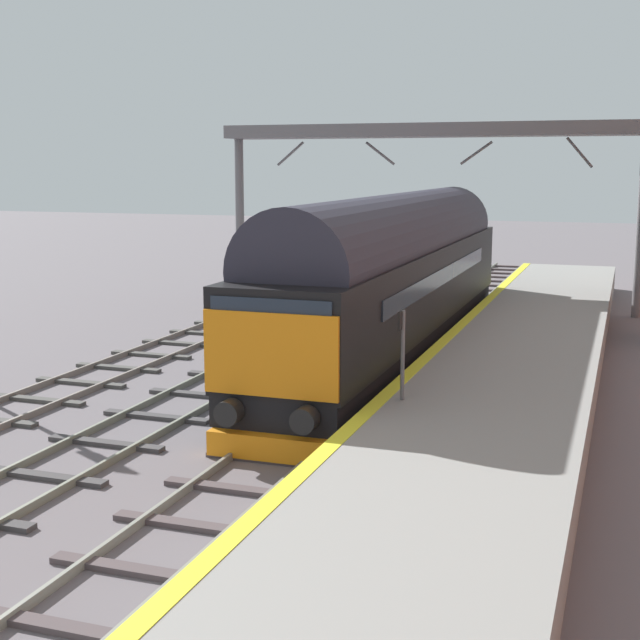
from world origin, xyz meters
name	(u,v)px	position (x,y,z in m)	size (l,w,h in m)	color
ground_plane	(347,398)	(0.00, 0.00, 0.00)	(140.00, 140.00, 0.00)	#625B60
track_main	(347,396)	(0.00, 0.00, 0.06)	(2.50, 60.00, 0.15)	gray
track_adjacent_west	(216,385)	(-3.42, 0.00, 0.06)	(2.50, 60.00, 0.15)	gray
track_adjacent_far_west	(100,375)	(-6.77, 0.00, 0.06)	(2.50, 60.00, 0.15)	gray
station_platform	(501,390)	(3.60, 0.00, 0.50)	(4.00, 44.00, 1.01)	gray
diesel_locomotive	(394,274)	(0.00, 4.34, 2.48)	(2.74, 18.66, 4.68)	black
platform_number_sign	(402,340)	(2.13, -3.35, 2.17)	(0.10, 0.44, 1.74)	slate
overhead_footbridge	(428,139)	(-1.33, 14.39, 6.41)	(16.07, 2.00, 6.99)	slate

